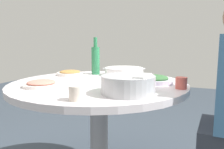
# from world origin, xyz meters

# --- Properties ---
(round_dining_table) EXTENTS (1.12, 1.12, 0.76)m
(round_dining_table) POSITION_xyz_m (0.00, 0.00, 0.64)
(round_dining_table) COLOR #99999E
(round_dining_table) RESTS_ON ground
(rice_bowl) EXTENTS (0.27, 0.27, 0.10)m
(rice_bowl) POSITION_xyz_m (0.24, 0.28, 0.80)
(rice_bowl) COLOR #B2B5BA
(rice_bowl) RESTS_ON round_dining_table
(soup_bowl) EXTENTS (0.30, 0.31, 0.06)m
(soup_bowl) POSITION_xyz_m (-0.35, 0.05, 0.79)
(soup_bowl) COLOR white
(soup_bowl) RESTS_ON round_dining_table
(dish_shrimp) EXTENTS (0.21, 0.21, 0.04)m
(dish_shrimp) POSITION_xyz_m (0.25, -0.25, 0.77)
(dish_shrimp) COLOR silver
(dish_shrimp) RESTS_ON round_dining_table
(dish_tofu_braise) EXTENTS (0.20, 0.20, 0.04)m
(dish_tofu_braise) POSITION_xyz_m (-0.20, -0.35, 0.77)
(dish_tofu_braise) COLOR white
(dish_tofu_braise) RESTS_ON round_dining_table
(dish_greens) EXTENTS (0.21, 0.21, 0.05)m
(dish_greens) POSITION_xyz_m (-0.10, 0.35, 0.78)
(dish_greens) COLOR silver
(dish_greens) RESTS_ON round_dining_table
(green_bottle) EXTENTS (0.07, 0.07, 0.29)m
(green_bottle) POSITION_xyz_m (-0.32, -0.18, 0.87)
(green_bottle) COLOR #2D7E4E
(green_bottle) RESTS_ON round_dining_table
(tea_cup_near) EXTENTS (0.07, 0.07, 0.07)m
(tea_cup_near) POSITION_xyz_m (0.45, 0.11, 0.79)
(tea_cup_near) COLOR beige
(tea_cup_near) RESTS_ON round_dining_table
(tea_cup_far) EXTENTS (0.06, 0.06, 0.06)m
(tea_cup_far) POSITION_xyz_m (0.01, 0.51, 0.79)
(tea_cup_far) COLOR #CC5549
(tea_cup_far) RESTS_ON round_dining_table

